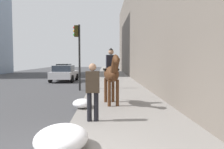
% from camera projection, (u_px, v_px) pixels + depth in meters
% --- Properties ---
extents(mounted_horse_near, '(2.15, 0.79, 2.29)m').
position_uv_depth(mounted_horse_near, '(112.00, 73.00, 9.11)').
color(mounted_horse_near, '#4C2B16').
rests_on(mounted_horse_near, sidewalk_slab).
extents(pedestrian_greeting, '(0.27, 0.41, 1.70)m').
position_uv_depth(pedestrian_greeting, '(93.00, 88.00, 6.60)').
color(pedestrian_greeting, black).
rests_on(pedestrian_greeting, sidewalk_slab).
extents(car_near_lane, '(3.96, 2.19, 1.44)m').
position_uv_depth(car_near_lane, '(64.00, 73.00, 20.20)').
color(car_near_lane, silver).
rests_on(car_near_lane, ground).
extents(car_mid_lane, '(4.12, 2.03, 1.44)m').
position_uv_depth(car_mid_lane, '(64.00, 69.00, 28.69)').
color(car_mid_lane, orange).
rests_on(car_mid_lane, ground).
extents(traffic_light_near_curb, '(0.20, 0.44, 4.10)m').
position_uv_depth(traffic_light_near_curb, '(78.00, 47.00, 14.06)').
color(traffic_light_near_curb, black).
rests_on(traffic_light_near_curb, ground).
extents(snow_pile_near, '(1.38, 1.06, 0.48)m').
position_uv_depth(snow_pile_near, '(61.00, 138.00, 4.52)').
color(snow_pile_near, white).
rests_on(snow_pile_near, sidewalk_slab).
extents(snow_pile_far, '(0.94, 0.72, 0.33)m').
position_uv_depth(snow_pile_far, '(82.00, 103.00, 8.57)').
color(snow_pile_far, white).
rests_on(snow_pile_far, sidewalk_slab).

